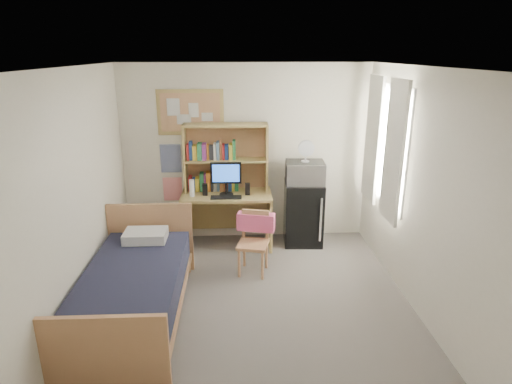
{
  "coord_description": "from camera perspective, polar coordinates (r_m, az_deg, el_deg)",
  "views": [
    {
      "loc": [
        -0.19,
        -4.06,
        2.74
      ],
      "look_at": [
        0.1,
        1.2,
        1.0
      ],
      "focal_mm": 30.0,
      "sensor_mm": 36.0,
      "label": 1
    }
  ],
  "objects": [
    {
      "name": "monitor",
      "position": [
        6.01,
        -4.01,
        1.68
      ],
      "size": [
        0.43,
        0.04,
        0.46
      ],
      "primitive_type": "cube",
      "rotation": [
        0.0,
        0.0,
        -0.01
      ],
      "color": "black",
      "rests_on": "desk"
    },
    {
      "name": "hutch",
      "position": [
        6.15,
        -4.02,
        4.56
      ],
      "size": [
        1.2,
        0.32,
        0.98
      ],
      "primitive_type": "cube",
      "rotation": [
        0.0,
        0.0,
        -0.01
      ],
      "color": "tan",
      "rests_on": "desk"
    },
    {
      "name": "wall_left",
      "position": [
        4.6,
        -23.48,
        -1.56
      ],
      "size": [
        0.04,
        4.2,
        2.6
      ],
      "primitive_type": "cube",
      "color": "white",
      "rests_on": "floor"
    },
    {
      "name": "curtain_left",
      "position": [
        5.35,
        17.91,
        5.04
      ],
      "size": [
        0.04,
        0.55,
        1.7
      ],
      "primitive_type": "cube",
      "color": "white",
      "rests_on": "wall_right"
    },
    {
      "name": "hoodie",
      "position": [
        5.58,
        -0.0,
        -4.0
      ],
      "size": [
        0.51,
        0.26,
        0.23
      ],
      "primitive_type": "cube",
      "rotation": [
        0.0,
        0.0,
        -0.25
      ],
      "color": "#FD6091",
      "rests_on": "desk_chair"
    },
    {
      "name": "curtain_right",
      "position": [
        6.08,
        15.3,
        6.79
      ],
      "size": [
        0.04,
        0.55,
        1.7
      ],
      "primitive_type": "cube",
      "color": "white",
      "rests_on": "wall_right"
    },
    {
      "name": "water_bottle",
      "position": [
        6.04,
        -8.56,
        0.52
      ],
      "size": [
        0.07,
        0.07,
        0.24
      ],
      "primitive_type": "cylinder",
      "rotation": [
        0.0,
        0.0,
        -0.01
      ],
      "color": "white",
      "rests_on": "desk"
    },
    {
      "name": "desk",
      "position": [
        6.27,
        -3.87,
        -3.69
      ],
      "size": [
        1.29,
        0.66,
        0.8
      ],
      "primitive_type": "cube",
      "rotation": [
        0.0,
        0.0,
        -0.01
      ],
      "color": "tan",
      "rests_on": "floor"
    },
    {
      "name": "speaker_right",
      "position": [
        6.05,
        -1.14,
        0.4
      ],
      "size": [
        0.07,
        0.07,
        0.17
      ],
      "primitive_type": "cube",
      "rotation": [
        0.0,
        0.0,
        -0.01
      ],
      "color": "black",
      "rests_on": "desk"
    },
    {
      "name": "poster_wave",
      "position": [
        6.4,
        -11.3,
        4.41
      ],
      "size": [
        0.3,
        0.01,
        0.42
      ],
      "primitive_type": "cube",
      "color": "navy",
      "rests_on": "wall_back"
    },
    {
      "name": "wall_back",
      "position": [
        6.33,
        -1.38,
        5.09
      ],
      "size": [
        3.6,
        0.04,
        2.6
      ],
      "primitive_type": "cube",
      "color": "white",
      "rests_on": "floor"
    },
    {
      "name": "pillow",
      "position": [
        5.36,
        -14.51,
        -5.65
      ],
      "size": [
        0.5,
        0.35,
        0.12
      ],
      "primitive_type": "cube",
      "rotation": [
        0.0,
        0.0,
        -0.01
      ],
      "color": "white",
      "rests_on": "bed"
    },
    {
      "name": "mini_fridge",
      "position": [
        6.37,
        6.32,
        -2.75
      ],
      "size": [
        0.59,
        0.59,
        0.94
      ],
      "primitive_type": "cube",
      "rotation": [
        0.0,
        0.0,
        -0.07
      ],
      "color": "black",
      "rests_on": "floor"
    },
    {
      "name": "speaker_left",
      "position": [
        6.07,
        -6.81,
        0.33
      ],
      "size": [
        0.07,
        0.07,
        0.17
      ],
      "primitive_type": "cube",
      "rotation": [
        0.0,
        0.0,
        -0.01
      ],
      "color": "black",
      "rests_on": "desk"
    },
    {
      "name": "keyboard",
      "position": [
        5.94,
        -4.0,
        -0.72
      ],
      "size": [
        0.43,
        0.14,
        0.02
      ],
      "primitive_type": "cube",
      "rotation": [
        0.0,
        0.0,
        -0.01
      ],
      "color": "black",
      "rests_on": "desk"
    },
    {
      "name": "window_unit",
      "position": [
        5.72,
        16.8,
        5.97
      ],
      "size": [
        0.1,
        1.4,
        1.7
      ],
      "primitive_type": "cube",
      "color": "white",
      "rests_on": "wall_right"
    },
    {
      "name": "microwave",
      "position": [
        6.16,
        6.54,
        2.62
      ],
      "size": [
        0.56,
        0.44,
        0.31
      ],
      "primitive_type": "cube",
      "rotation": [
        0.0,
        0.0,
        -0.07
      ],
      "color": "silver",
      "rests_on": "mini_fridge"
    },
    {
      "name": "desk_fan",
      "position": [
        6.09,
        6.64,
        5.32
      ],
      "size": [
        0.24,
        0.24,
        0.28
      ],
      "primitive_type": "cylinder",
      "rotation": [
        0.0,
        0.0,
        -0.07
      ],
      "color": "white",
      "rests_on": "microwave"
    },
    {
      "name": "wall_right",
      "position": [
        4.75,
        21.79,
        -0.77
      ],
      "size": [
        0.04,
        4.2,
        2.6
      ],
      "primitive_type": "cube",
      "color": "white",
      "rests_on": "floor"
    },
    {
      "name": "poster_japan",
      "position": [
        6.52,
        -11.04,
        0.4
      ],
      "size": [
        0.28,
        0.01,
        0.36
      ],
      "primitive_type": "cube",
      "color": "red",
      "rests_on": "wall_back"
    },
    {
      "name": "bed",
      "position": [
        4.86,
        -15.94,
        -12.91
      ],
      "size": [
        1.04,
        2.06,
        0.56
      ],
      "primitive_type": "cube",
      "rotation": [
        0.0,
        0.0,
        -0.01
      ],
      "color": "black",
      "rests_on": "floor"
    },
    {
      "name": "bulletin_board",
      "position": [
        6.23,
        -8.73,
        10.47
      ],
      "size": [
        0.94,
        0.03,
        0.64
      ],
      "primitive_type": "cube",
      "color": "tan",
      "rests_on": "wall_back"
    },
    {
      "name": "floor",
      "position": [
        4.91,
        -0.43,
        -15.83
      ],
      "size": [
        3.6,
        4.2,
        0.02
      ],
      "primitive_type": "cube",
      "color": "slate",
      "rests_on": "ground"
    },
    {
      "name": "wall_front",
      "position": [
        2.44,
        1.97,
        -17.9
      ],
      "size": [
        3.6,
        0.04,
        2.6
      ],
      "primitive_type": "cube",
      "color": "white",
      "rests_on": "floor"
    },
    {
      "name": "desk_chair",
      "position": [
        5.49,
        -0.4,
        -6.94
      ],
      "size": [
        0.49,
        0.49,
        0.81
      ],
      "primitive_type": "cube",
      "rotation": [
        0.0,
        0.0,
        -0.25
      ],
      "color": "tan",
      "rests_on": "floor"
    },
    {
      "name": "ceiling",
      "position": [
        4.07,
        -0.52,
        16.27
      ],
      "size": [
        3.6,
        4.2,
        0.02
      ],
      "primitive_type": "cube",
      "color": "white",
      "rests_on": "wall_back"
    }
  ]
}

